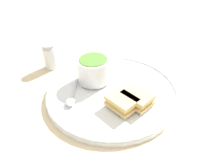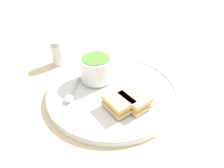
{
  "view_description": "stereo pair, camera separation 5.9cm",
  "coord_description": "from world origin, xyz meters",
  "px_view_note": "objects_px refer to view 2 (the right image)",
  "views": [
    {
      "loc": [
        -0.16,
        -0.44,
        0.39
      ],
      "look_at": [
        0.0,
        0.0,
        0.04
      ],
      "focal_mm": 35.0,
      "sensor_mm": 36.0,
      "label": 1
    },
    {
      "loc": [
        -0.1,
        -0.46,
        0.39
      ],
      "look_at": [
        0.0,
        0.0,
        0.04
      ],
      "focal_mm": 35.0,
      "sensor_mm": 36.0,
      "label": 2
    }
  ],
  "objects_px": {
    "sandwich_half_far": "(135,100)",
    "soup_bowl": "(96,68)",
    "salt_shaker": "(58,53)",
    "spoon": "(70,96)",
    "sandwich_half_near": "(119,103)"
  },
  "relations": [
    {
      "from": "sandwich_half_far",
      "to": "soup_bowl",
      "type": "bearing_deg",
      "value": 119.01
    },
    {
      "from": "soup_bowl",
      "to": "salt_shaker",
      "type": "relative_size",
      "value": 1.12
    },
    {
      "from": "sandwich_half_far",
      "to": "salt_shaker",
      "type": "bearing_deg",
      "value": 123.86
    },
    {
      "from": "spoon",
      "to": "salt_shaker",
      "type": "relative_size",
      "value": 1.37
    },
    {
      "from": "sandwich_half_far",
      "to": "salt_shaker",
      "type": "relative_size",
      "value": 1.07
    },
    {
      "from": "soup_bowl",
      "to": "salt_shaker",
      "type": "distance_m",
      "value": 0.17
    },
    {
      "from": "sandwich_half_near",
      "to": "salt_shaker",
      "type": "xyz_separation_m",
      "value": [
        -0.14,
        0.27,
        0.01
      ]
    },
    {
      "from": "spoon",
      "to": "sandwich_half_near",
      "type": "height_order",
      "value": "sandwich_half_near"
    },
    {
      "from": "sandwich_half_far",
      "to": "salt_shaker",
      "type": "xyz_separation_m",
      "value": [
        -0.18,
        0.27,
        0.01
      ]
    },
    {
      "from": "soup_bowl",
      "to": "sandwich_half_far",
      "type": "height_order",
      "value": "soup_bowl"
    },
    {
      "from": "sandwich_half_far",
      "to": "salt_shaker",
      "type": "distance_m",
      "value": 0.33
    },
    {
      "from": "soup_bowl",
      "to": "salt_shaker",
      "type": "height_order",
      "value": "soup_bowl"
    },
    {
      "from": "soup_bowl",
      "to": "spoon",
      "type": "xyz_separation_m",
      "value": [
        -0.08,
        -0.07,
        -0.03
      ]
    },
    {
      "from": "sandwich_half_near",
      "to": "sandwich_half_far",
      "type": "distance_m",
      "value": 0.04
    },
    {
      "from": "sandwich_half_near",
      "to": "salt_shaker",
      "type": "distance_m",
      "value": 0.31
    }
  ]
}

